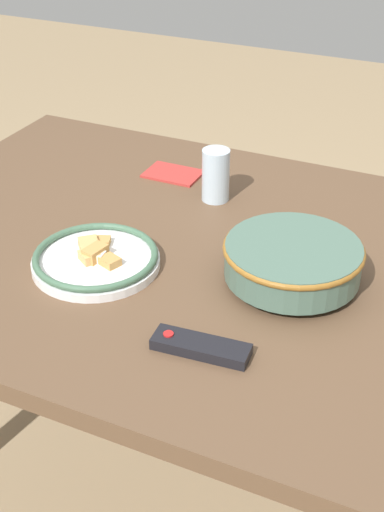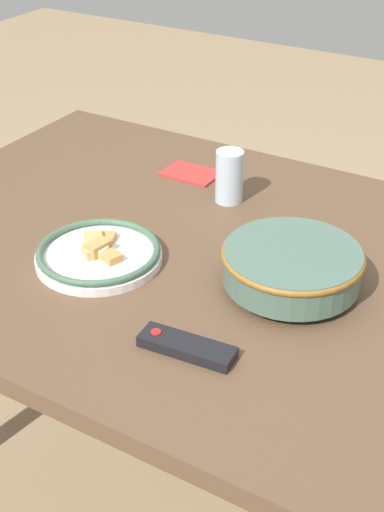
# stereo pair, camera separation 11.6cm
# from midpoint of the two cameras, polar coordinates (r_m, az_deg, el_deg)

# --- Properties ---
(ground_plane) EXTENTS (8.00, 8.00, 0.00)m
(ground_plane) POSITION_cam_midpoint_polar(r_m,az_deg,el_deg) (1.98, 3.75, -19.22)
(ground_plane) COLOR #9E8460
(dining_table) EXTENTS (1.56, 1.01, 0.77)m
(dining_table) POSITION_cam_midpoint_polar(r_m,az_deg,el_deg) (1.50, 4.68, -2.45)
(dining_table) COLOR brown
(dining_table) RESTS_ON ground_plane
(noodle_bowl) EXTENTS (0.27, 0.27, 0.08)m
(noodle_bowl) POSITION_cam_midpoint_polar(r_m,az_deg,el_deg) (1.36, 10.43, -0.84)
(noodle_bowl) COLOR #4C6B5B
(noodle_bowl) RESTS_ON dining_table
(food_plate) EXTENTS (0.26, 0.26, 0.04)m
(food_plate) POSITION_cam_midpoint_polar(r_m,az_deg,el_deg) (1.44, -5.19, 0.11)
(food_plate) COLOR white
(food_plate) RESTS_ON dining_table
(tv_remote) EXTENTS (0.17, 0.07, 0.02)m
(tv_remote) POSITION_cam_midpoint_polar(r_m,az_deg,el_deg) (1.21, 2.36, -7.35)
(tv_remote) COLOR black
(tv_remote) RESTS_ON dining_table
(drinking_glass) EXTENTS (0.06, 0.06, 0.12)m
(drinking_glass) POSITION_cam_midpoint_polar(r_m,az_deg,el_deg) (1.65, 5.04, 6.31)
(drinking_glass) COLOR silver
(drinking_glass) RESTS_ON dining_table
(folded_napkin) EXTENTS (0.14, 0.10, 0.01)m
(folded_napkin) POSITION_cam_midpoint_polar(r_m,az_deg,el_deg) (1.79, 1.78, 6.59)
(folded_napkin) COLOR #B2332D
(folded_napkin) RESTS_ON dining_table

